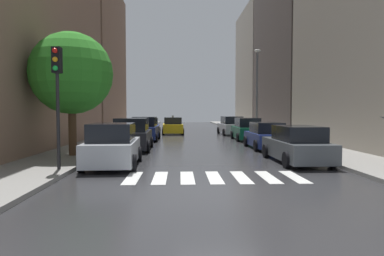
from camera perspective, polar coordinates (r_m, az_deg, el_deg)
ground_plane at (r=33.33m, az=-0.11°, el=-1.03°), size 28.00×72.00×0.04m
sidewalk_left at (r=33.73m, az=-11.21°, el=-0.87°), size 3.00×72.00×0.15m
sidewalk_right at (r=34.17m, az=10.86°, el=-0.82°), size 3.00×72.00×0.15m
crosswalk_stripes at (r=11.52m, az=3.74°, el=-8.22°), size 5.85×2.20×0.01m
building_left_mid at (r=39.41m, az=-16.86°, el=10.96°), size 6.00×13.46×15.76m
building_right_mid at (r=38.44m, az=17.19°, el=17.05°), size 6.00×14.42×23.50m
building_right_far at (r=51.11m, az=11.85°, el=9.62°), size 6.00×13.18×16.66m
parked_car_left_nearest at (r=14.06m, az=-13.07°, el=-2.99°), size 2.20×4.14×1.73m
parked_car_left_second at (r=19.79m, az=-9.91°, el=-1.18°), size 2.22×4.39×1.82m
parked_car_left_third at (r=26.15m, az=-7.81°, el=-0.24°), size 2.14×4.05×1.79m
parked_car_left_fourth at (r=32.16m, az=-7.11°, el=0.18°), size 2.17×4.60×1.58m
parked_car_right_nearest at (r=15.41m, az=17.04°, el=-2.76°), size 2.08×4.59×1.58m
parked_car_right_second at (r=20.59m, az=12.21°, el=-1.36°), size 2.01×4.19×1.56m
parked_car_right_third at (r=26.38m, az=9.13°, el=-0.30°), size 2.01×4.27×1.71m
parked_car_right_fourth at (r=32.56m, az=6.55°, el=0.32°), size 2.29×4.87×1.73m
taxi_midroad at (r=33.28m, az=-3.23°, el=0.32°), size 2.20×4.51×1.81m
street_tree_left at (r=16.96m, az=-19.43°, el=8.55°), size 3.78×3.78×5.71m
traffic_light_left_corner at (r=13.01m, az=-21.56°, el=7.37°), size 0.30×0.42×4.30m
lamp_post_right at (r=30.27m, az=10.79°, el=6.87°), size 0.60×0.28×7.38m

